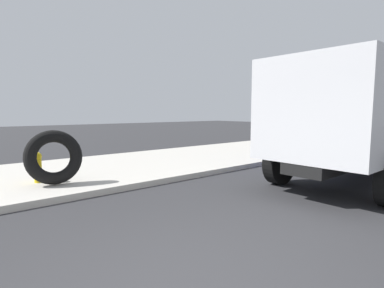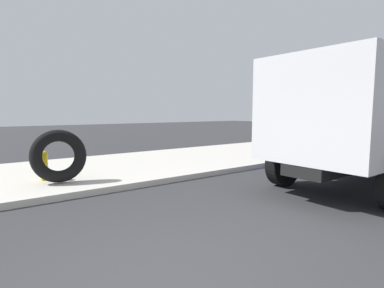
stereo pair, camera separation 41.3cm
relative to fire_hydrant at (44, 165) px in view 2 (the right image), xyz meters
The scene contains 4 objects.
sidewalk_curb 1.02m from the fire_hydrant, 88.43° to the left, with size 36.00×5.00×0.15m, color #BCB7AD.
fire_hydrant is the anchor object (origin of this frame).
loose_tire 0.61m from the fire_hydrant, 63.90° to the right, with size 1.27×1.27×0.28m, color black.
dump_truck_blue 8.50m from the fire_hydrant, 33.76° to the right, with size 7.02×2.86×3.00m.
Camera 2 is at (-1.45, -2.57, 1.87)m, focal length 28.37 mm.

